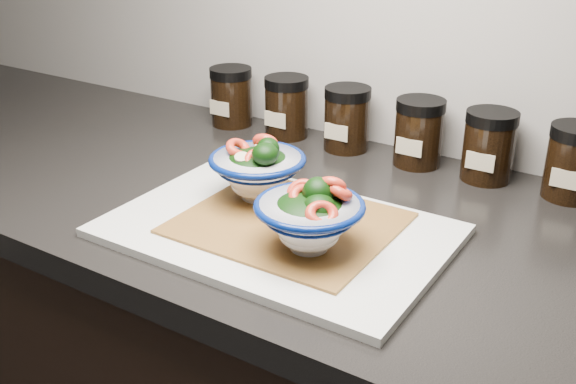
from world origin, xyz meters
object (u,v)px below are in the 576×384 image
Objects in this scene: bowl_left at (258,170)px; spice_jar_b at (286,107)px; spice_jar_e at (489,146)px; bowl_right at (311,217)px; spice_jar_d at (419,132)px; spice_jar_c at (347,119)px; spice_jar_f at (574,162)px; cutting_board at (277,231)px; spice_jar_a at (231,96)px.

bowl_left is 1.25× the size of spice_jar_b.
spice_jar_b is 0.38m from spice_jar_e.
spice_jar_d is (-0.01, 0.37, -0.00)m from bowl_right.
bowl_right reaches higher than spice_jar_c.
spice_jar_c is at bearing 180.00° from spice_jar_f.
spice_jar_e is at bearing 0.00° from spice_jar_d.
cutting_board is 3.98× the size of spice_jar_c.
spice_jar_d is at bearing 180.00° from spice_jar_f.
spice_jar_c is (-0.01, 0.28, -0.00)m from bowl_left.
spice_jar_d is at bearing 180.00° from spice_jar_e.
bowl_left reaches higher than spice_jar_c.
spice_jar_b is (-0.20, 0.34, 0.05)m from cutting_board.
cutting_board is 3.98× the size of spice_jar_d.
spice_jar_e is at bearing 0.00° from spice_jar_b.
bowl_left reaches higher than spice_jar_b.
bowl_left is at bearing -64.95° from spice_jar_b.
spice_jar_f is at bearing 0.00° from spice_jar_d.
spice_jar_a is at bearing 132.64° from bowl_left.
cutting_board is 0.11m from bowl_left.
spice_jar_d reaches higher than cutting_board.
spice_jar_d and spice_jar_f have the same top height.
cutting_board is 3.98× the size of spice_jar_a.
spice_jar_b is (-0.27, 0.37, -0.00)m from bowl_right.
spice_jar_e is (0.18, 0.34, 0.05)m from cutting_board.
spice_jar_d is (0.13, 0.28, -0.00)m from bowl_left.
spice_jar_f is at bearing 0.00° from spice_jar_b.
spice_jar_b is at bearing 180.00° from spice_jar_e.
spice_jar_b is at bearing 115.05° from bowl_left.
bowl_right reaches higher than spice_jar_f.
spice_jar_b is 1.00× the size of spice_jar_f.
spice_jar_a is at bearing 180.00° from spice_jar_d.
bowl_right reaches higher than spice_jar_a.
spice_jar_c is (-0.15, 0.37, -0.00)m from bowl_right.
cutting_board is at bearing -59.23° from spice_jar_b.
bowl_right reaches higher than bowl_left.
spice_jar_a is 1.00× the size of spice_jar_f.
bowl_right is 1.23× the size of spice_jar_c.
bowl_left is 1.25× the size of spice_jar_f.
bowl_right reaches higher than spice_jar_b.
spice_jar_a is at bearing 180.00° from spice_jar_b.
spice_jar_a is 1.00× the size of spice_jar_b.
spice_jar_b and spice_jar_f have the same top height.
spice_jar_c is 0.38m from spice_jar_f.
cutting_board is 3.98× the size of spice_jar_e.
spice_jar_e and spice_jar_f have the same top height.
cutting_board is 3.24× the size of bowl_right.
cutting_board is 3.98× the size of spice_jar_f.
bowl_left is at bearing -131.39° from spice_jar_e.
spice_jar_e reaches higher than cutting_board.
spice_jar_b and spice_jar_e have the same top height.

